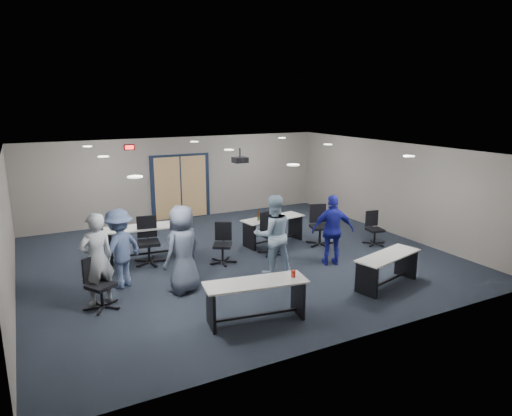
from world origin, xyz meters
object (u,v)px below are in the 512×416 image
table_front_left (256,294)px  table_back_right (273,226)px  chair_back_d (320,225)px  chair_loose_left (101,284)px  chair_back_a (149,241)px  chair_loose_right (375,228)px  person_lightblue (273,235)px  table_back_left (147,236)px  chair_back_c (272,234)px  table_front_right (388,265)px  person_back (119,249)px  person_plaid (183,249)px  person_navy (333,230)px  chair_back_b (222,244)px  person_gray (97,259)px

table_front_left → table_back_right: size_ratio=1.03×
chair_back_d → chair_loose_left: chair_back_d is taller
chair_back_a → chair_loose_right: bearing=-4.8°
chair_back_d → chair_loose_left: 6.10m
person_lightblue → table_back_right: bearing=-109.2°
table_front_left → table_back_left: table_front_left is taller
table_back_left → chair_loose_right: chair_loose_right is taller
table_back_right → chair_back_a: (-3.45, -0.02, 0.06)m
chair_back_c → table_back_left: bearing=154.9°
chair_loose_right → table_back_left: bearing=171.0°
table_front_right → person_back: (-5.05, 2.55, 0.38)m
person_plaid → person_navy: 3.68m
table_front_left → chair_back_b: size_ratio=1.96×
chair_loose_left → person_lightblue: size_ratio=0.55×
chair_back_b → chair_loose_left: chair_loose_left is taller
person_gray → person_lightblue: 3.80m
table_back_left → chair_loose_right: (5.80, -1.83, -0.10)m
table_front_left → chair_loose_right: chair_loose_right is taller
chair_back_a → person_plaid: (0.22, -1.95, 0.35)m
chair_back_d → person_lightblue: size_ratio=0.60×
chair_back_d → table_back_right: bearing=162.1°
table_back_left → chair_back_c: chair_back_c is taller
table_back_left → chair_back_d: (4.45, -1.15, -0.01)m
table_back_right → person_back: 4.49m
person_gray → chair_back_b: bearing=-177.2°
table_front_left → person_lightblue: bearing=62.4°
table_front_left → chair_back_d: (3.58, 3.11, 0.03)m
chair_back_a → person_plaid: size_ratio=0.62×
chair_loose_left → table_back_left: bearing=27.5°
chair_back_d → person_gray: 6.07m
table_front_right → chair_back_d: bearing=68.3°
chair_loose_right → person_back: person_back is taller
table_back_left → person_navy: (3.82, -2.53, 0.30)m
chair_loose_left → person_navy: bearing=-31.8°
table_back_right → chair_loose_left: size_ratio=1.87×
table_front_right → chair_loose_left: (-5.59, 1.65, 0.03)m
chair_back_b → chair_loose_right: (4.28, -0.58, -0.03)m
chair_back_b → table_front_right: bearing=-18.0°
person_navy → person_plaid: bearing=20.3°
table_front_left → chair_back_a: (-0.95, 3.80, 0.06)m
table_back_left → person_lightblue: 3.31m
person_gray → person_back: (0.55, 0.66, -0.07)m
table_back_left → chair_loose_right: 6.08m
table_back_right → person_navy: size_ratio=1.10×
table_back_right → chair_back_a: size_ratio=1.64×
person_lightblue → person_navy: 1.55m
chair_loose_left → person_navy: (5.33, -0.05, 0.35)m
table_front_left → chair_loose_left: (-2.38, 1.78, -0.01)m
chair_back_d → person_gray: (-5.96, -1.10, 0.37)m
person_lightblue → person_navy: bearing=-175.9°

